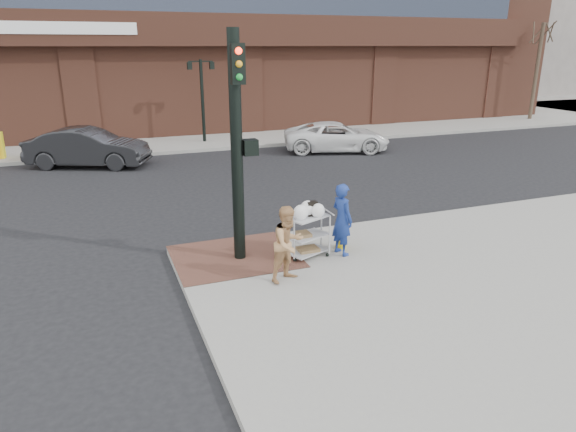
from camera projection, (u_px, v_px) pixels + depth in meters
name	position (u px, v px, depth m)	size (l,w,h in m)	color
ground	(272.00, 274.00, 11.35)	(220.00, 220.00, 0.00)	black
sidewalk_far	(285.00, 103.00, 43.91)	(65.00, 36.00, 0.15)	gray
brick_curb_ramp	(235.00, 256.00, 11.89)	(2.80, 2.40, 0.01)	#4E3024
filler_block	(501.00, 4.00, 55.79)	(14.00, 20.00, 18.00)	slate
bare_tree_a	(544.00, 20.00, 32.17)	(1.80, 1.80, 7.20)	#382B21
lamp_post	(202.00, 92.00, 25.36)	(1.32, 0.22, 4.00)	black
traffic_signal_pole	(238.00, 142.00, 10.97)	(0.61, 0.51, 5.00)	black
woman_blue	(342.00, 219.00, 11.80)	(0.62, 0.41, 1.70)	navy
pedestrian_tan	(288.00, 244.00, 10.47)	(0.78, 0.61, 1.60)	tan
sedan_dark	(88.00, 148.00, 21.08)	(1.69, 4.85, 1.60)	black
minivan_white	(337.00, 137.00, 24.22)	(2.28, 4.95, 1.38)	white
utility_cart	(308.00, 232.00, 11.75)	(1.06, 0.83, 1.30)	#A1A2A6
fire_hydrant	(341.00, 232.00, 12.26)	(0.37, 0.26, 0.79)	yellow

